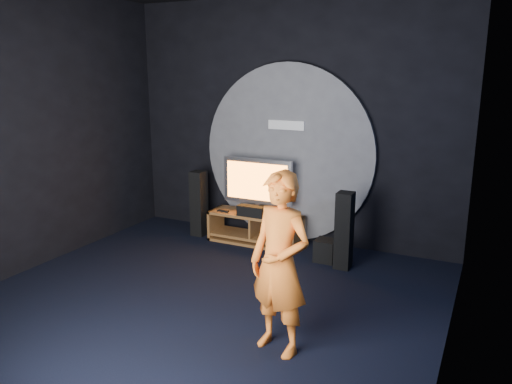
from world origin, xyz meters
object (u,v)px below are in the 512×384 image
at_px(player, 280,264).
at_px(tv, 257,183).
at_px(media_console, 256,230).
at_px(tower_speaker_right, 344,231).
at_px(subwoofer, 326,250).
at_px(tower_speaker_left, 199,203).

bearing_deg(player, tv, 134.13).
bearing_deg(media_console, tv, 96.06).
bearing_deg(tv, tower_speaker_right, -16.30).
xyz_separation_m(tv, subwoofer, (1.16, -0.30, -0.74)).
xyz_separation_m(media_console, tower_speaker_right, (1.42, -0.35, 0.31)).
relative_size(tower_speaker_left, subwoofer, 3.36).
xyz_separation_m(tower_speaker_right, player, (0.03, -2.14, 0.33)).
bearing_deg(subwoofer, tower_speaker_left, 174.72).
distance_m(media_console, tower_speaker_right, 1.50).
relative_size(tv, tower_speaker_left, 1.07).
relative_size(media_console, subwoofer, 4.65).
xyz_separation_m(tower_speaker_left, tower_speaker_right, (2.38, -0.31, 0.00)).
relative_size(tv, player, 0.64).
bearing_deg(tower_speaker_left, player, -45.59).
relative_size(media_console, player, 0.83).
xyz_separation_m(tower_speaker_left, player, (2.41, -2.46, 0.33)).
height_order(tower_speaker_right, subwoofer, tower_speaker_right).
bearing_deg(player, tower_speaker_left, 148.82).
height_order(tv, tower_speaker_left, tv).
height_order(media_console, tv, tv).
distance_m(tv, player, 2.95).
bearing_deg(subwoofer, tower_speaker_right, -23.87).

